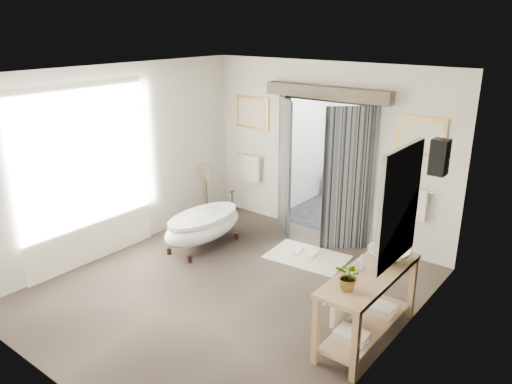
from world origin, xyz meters
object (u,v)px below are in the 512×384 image
at_px(rug, 307,257).
at_px(clawfoot_tub, 203,225).
at_px(vanity, 366,300).
at_px(basin, 389,255).

bearing_deg(rug, clawfoot_tub, -155.66).
height_order(clawfoot_tub, vanity, vanity).
height_order(vanity, rug, vanity).
relative_size(vanity, basin, 3.25).
bearing_deg(clawfoot_tub, vanity, -11.80).
bearing_deg(clawfoot_tub, basin, -5.09).
bearing_deg(rug, basin, -30.15).
relative_size(vanity, rug, 1.33).
relative_size(clawfoot_tub, rug, 1.30).
xyz_separation_m(vanity, rug, (-1.63, 1.36, -0.50)).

